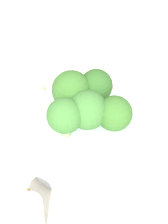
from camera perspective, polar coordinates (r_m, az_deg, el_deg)
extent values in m
plane|color=beige|center=(0.56, 0.00, -5.05)|extent=(3.00, 3.00, 0.00)
cylinder|color=silver|center=(0.55, 0.00, -3.74)|extent=(0.18, 0.18, 0.04)
cylinder|color=#84AD66|center=(0.55, 1.80, 2.49)|extent=(0.02, 0.02, 0.02)
sphere|color=#2D5B23|center=(0.54, 1.85, 4.04)|extent=(0.05, 0.05, 0.05)
cylinder|color=#8EB770|center=(0.52, 0.67, -1.58)|extent=(0.02, 0.02, 0.02)
sphere|color=#3D7533|center=(0.50, 0.69, 0.03)|extent=(0.06, 0.06, 0.06)
cylinder|color=#8EB770|center=(0.51, -2.64, -2.66)|extent=(0.02, 0.02, 0.03)
sphere|color=#3D7533|center=(0.49, -2.74, -0.92)|extent=(0.05, 0.05, 0.05)
cylinder|color=#7A9E5B|center=(0.54, -2.27, 1.50)|extent=(0.01, 0.01, 0.03)
sphere|color=#386B28|center=(0.53, -2.34, 3.22)|extent=(0.06, 0.06, 0.06)
cylinder|color=#8EB770|center=(0.53, 4.54, -1.55)|extent=(0.03, 0.03, 0.02)
sphere|color=#386B28|center=(0.51, 4.66, -0.23)|extent=(0.05, 0.05, 0.05)
cylinder|color=silver|center=(0.47, -7.94, -16.04)|extent=(0.03, 0.03, 0.05)
cylinder|color=#B7B7BC|center=(0.44, -8.41, -14.09)|extent=(0.03, 0.03, 0.01)
cube|color=tan|center=(0.64, 4.38, 3.53)|extent=(0.01, 0.01, 0.01)
cube|color=#AD7F4C|center=(0.52, -8.60, -11.77)|extent=(0.01, 0.01, 0.01)
cube|color=#AD7F4C|center=(0.64, -6.10, 3.66)|extent=(0.01, 0.00, 0.01)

